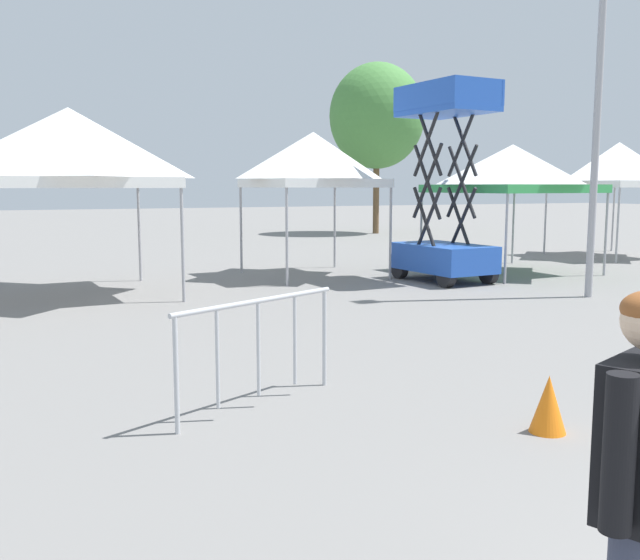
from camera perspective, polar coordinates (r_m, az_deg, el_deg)
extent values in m
cylinder|color=#9E9EA3|center=(13.31, -11.07, 3.19)|extent=(0.06, 0.06, 2.32)
cylinder|color=#9E9EA3|center=(16.55, -14.42, 3.92)|extent=(0.06, 0.06, 2.32)
pyramid|color=white|center=(14.58, -19.64, 10.43)|extent=(3.69, 3.69, 1.33)
cube|color=white|center=(14.56, -19.50, 7.43)|extent=(3.65, 3.65, 0.20)
cylinder|color=#9E9EA3|center=(15.16, -2.70, 3.84)|extent=(0.06, 0.06, 2.32)
cylinder|color=#9E9EA3|center=(16.47, 5.73, 4.11)|extent=(0.06, 0.06, 2.32)
cylinder|color=#9E9EA3|center=(17.60, -6.42, 4.32)|extent=(0.06, 0.06, 2.32)
cylinder|color=#9E9EA3|center=(18.74, 1.20, 4.56)|extent=(0.06, 0.06, 2.32)
pyramid|color=white|center=(16.92, -0.55, 10.04)|extent=(2.94, 2.94, 1.10)
cube|color=white|center=(16.91, -0.55, 7.84)|extent=(2.91, 2.91, 0.20)
cylinder|color=#9E9EA3|center=(16.06, 14.84, 3.58)|extent=(0.06, 0.06, 2.19)
cylinder|color=#9E9EA3|center=(18.35, 22.15, 3.74)|extent=(0.06, 0.06, 2.19)
cylinder|color=#9E9EA3|center=(18.51, 8.19, 4.25)|extent=(0.06, 0.06, 2.19)
cylinder|color=#9E9EA3|center=(20.53, 15.38, 4.38)|extent=(0.06, 0.06, 2.19)
pyramid|color=white|center=(18.27, 15.32, 9.00)|extent=(3.48, 3.48, 0.98)
cube|color=green|center=(18.27, 15.25, 7.15)|extent=(3.45, 3.45, 0.20)
cylinder|color=#9E9EA3|center=(21.42, 22.97, 4.34)|extent=(0.06, 0.06, 2.32)
cylinder|color=#9E9EA3|center=(23.48, 17.78, 4.80)|extent=(0.06, 0.06, 2.32)
cylinder|color=#9E9EA3|center=(25.51, 22.64, 4.78)|extent=(0.06, 0.06, 2.32)
pyramid|color=white|center=(23.46, 23.01, 8.82)|extent=(3.08, 3.08, 1.16)
cube|color=white|center=(23.44, 22.92, 7.16)|extent=(3.05, 3.05, 0.20)
cylinder|color=black|center=(15.29, 10.18, 0.29)|extent=(0.21, 0.49, 0.48)
cylinder|color=black|center=(16.06, 13.49, 0.55)|extent=(0.21, 0.49, 0.48)
cylinder|color=black|center=(16.65, 6.46, 0.96)|extent=(0.21, 0.49, 0.48)
cylinder|color=black|center=(17.36, 9.67, 1.17)|extent=(0.21, 0.49, 0.48)
cube|color=blue|center=(16.29, 9.93, 1.81)|extent=(1.55, 2.39, 0.60)
cylinder|color=black|center=(15.93, 8.62, 4.49)|extent=(0.15, 1.01, 1.65)
cylinder|color=black|center=(15.93, 8.62, 4.49)|extent=(0.15, 1.01, 1.65)
cylinder|color=black|center=(16.54, 11.33, 4.54)|extent=(0.15, 1.01, 1.65)
cylinder|color=black|center=(16.54, 11.33, 4.54)|extent=(0.15, 1.01, 1.65)
cylinder|color=black|center=(15.91, 8.68, 7.88)|extent=(0.15, 1.01, 1.65)
cylinder|color=black|center=(15.91, 8.68, 7.88)|extent=(0.15, 1.01, 1.65)
cylinder|color=black|center=(16.52, 11.41, 7.80)|extent=(0.15, 1.01, 1.65)
cylinder|color=black|center=(16.52, 11.41, 7.80)|extent=(0.15, 1.01, 1.65)
cylinder|color=black|center=(15.94, 8.75, 11.26)|extent=(0.15, 1.01, 1.65)
cylinder|color=black|center=(15.94, 8.75, 11.26)|extent=(0.15, 1.01, 1.65)
cylinder|color=black|center=(16.56, 11.50, 11.06)|extent=(0.15, 1.01, 1.65)
cylinder|color=black|center=(16.56, 11.50, 11.06)|extent=(0.15, 1.01, 1.65)
cube|color=blue|center=(16.30, 10.20, 13.24)|extent=(1.47, 2.27, 0.12)
cube|color=blue|center=(15.53, 12.76, 14.70)|extent=(1.33, 0.15, 0.55)
cube|color=blue|center=(17.16, 7.94, 14.11)|extent=(1.33, 0.15, 0.55)
cube|color=blue|center=(15.94, 8.37, 14.61)|extent=(0.20, 2.18, 0.55)
cube|color=blue|center=(16.74, 12.00, 14.19)|extent=(0.20, 2.18, 0.55)
cylinder|color=black|center=(2.67, 23.04, -12.83)|extent=(0.11, 0.11, 0.56)
cylinder|color=#9E9EA3|center=(14.72, 21.62, 14.23)|extent=(0.14, 0.14, 7.96)
cylinder|color=brown|center=(32.64, 4.56, 6.93)|extent=(0.28, 0.28, 3.59)
ellipsoid|color=#47843D|center=(32.79, 4.63, 13.09)|extent=(4.30, 4.30, 4.74)
cylinder|color=#B7BABF|center=(6.80, -5.06, -1.72)|extent=(1.93, 0.92, 0.05)
cylinder|color=#B7BABF|center=(7.62, 0.36, -4.70)|extent=(0.04, 0.04, 1.05)
cylinder|color=#B7BABF|center=(6.26, -11.57, -7.56)|extent=(0.04, 0.04, 1.05)
cylinder|color=#B7BABF|center=(7.26, -2.05, -4.89)|extent=(0.04, 0.04, 0.92)
cylinder|color=#B7BABF|center=(6.89, -5.01, -5.60)|extent=(0.04, 0.04, 0.92)
cylinder|color=#B7BABF|center=(6.54, -8.30, -6.36)|extent=(0.04, 0.04, 0.92)
cone|color=orange|center=(6.56, 18.00, -9.52)|extent=(0.32, 0.32, 0.51)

